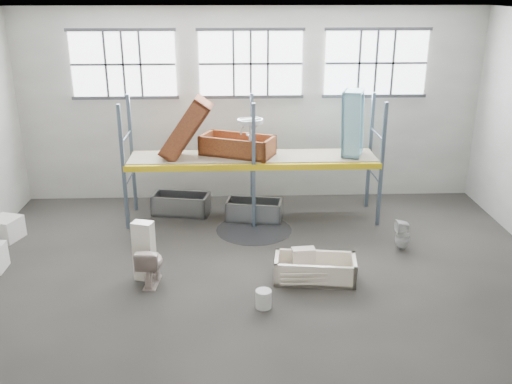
{
  "coord_description": "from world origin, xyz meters",
  "views": [
    {
      "loc": [
        -0.43,
        -9.57,
        5.47
      ],
      "look_at": [
        0.0,
        1.5,
        1.4
      ],
      "focal_mm": 39.6,
      "sensor_mm": 36.0,
      "label": 1
    }
  ],
  "objects_px": {
    "toilet_white": "(403,235)",
    "steel_tub_right": "(254,210)",
    "toilet_beige": "(151,265)",
    "blue_tub_upright": "(353,123)",
    "bathtub_beige": "(315,269)",
    "bucket": "(264,299)",
    "rust_tub_flat": "(237,146)",
    "steel_tub_left": "(181,204)",
    "cistern_tall": "(144,251)"
  },
  "relations": [
    {
      "from": "toilet_white",
      "to": "steel_tub_right",
      "type": "distance_m",
      "value": 3.67
    },
    {
      "from": "toilet_beige",
      "to": "blue_tub_upright",
      "type": "relative_size",
      "value": 0.52
    },
    {
      "from": "bathtub_beige",
      "to": "bucket",
      "type": "bearing_deg",
      "value": -129.59
    },
    {
      "from": "toilet_white",
      "to": "rust_tub_flat",
      "type": "bearing_deg",
      "value": -120.04
    },
    {
      "from": "toilet_white",
      "to": "steel_tub_left",
      "type": "distance_m",
      "value": 5.52
    },
    {
      "from": "rust_tub_flat",
      "to": "blue_tub_upright",
      "type": "distance_m",
      "value": 2.81
    },
    {
      "from": "toilet_white",
      "to": "steel_tub_right",
      "type": "height_order",
      "value": "toilet_white"
    },
    {
      "from": "steel_tub_right",
      "to": "rust_tub_flat",
      "type": "bearing_deg",
      "value": 144.83
    },
    {
      "from": "toilet_beige",
      "to": "steel_tub_right",
      "type": "height_order",
      "value": "toilet_beige"
    },
    {
      "from": "cistern_tall",
      "to": "rust_tub_flat",
      "type": "distance_m",
      "value": 3.9
    },
    {
      "from": "bucket",
      "to": "toilet_white",
      "type": "bearing_deg",
      "value": 35.49
    },
    {
      "from": "steel_tub_right",
      "to": "blue_tub_upright",
      "type": "relative_size",
      "value": 0.87
    },
    {
      "from": "rust_tub_flat",
      "to": "blue_tub_upright",
      "type": "height_order",
      "value": "blue_tub_upright"
    },
    {
      "from": "rust_tub_flat",
      "to": "blue_tub_upright",
      "type": "relative_size",
      "value": 1.12
    },
    {
      "from": "bucket",
      "to": "toilet_beige",
      "type": "bearing_deg",
      "value": 155.54
    },
    {
      "from": "toilet_beige",
      "to": "cistern_tall",
      "type": "height_order",
      "value": "cistern_tall"
    },
    {
      "from": "toilet_beige",
      "to": "steel_tub_left",
      "type": "distance_m",
      "value": 3.58
    },
    {
      "from": "steel_tub_right",
      "to": "bucket",
      "type": "bearing_deg",
      "value": -89.71
    },
    {
      "from": "bathtub_beige",
      "to": "rust_tub_flat",
      "type": "distance_m",
      "value": 4.01
    },
    {
      "from": "steel_tub_left",
      "to": "blue_tub_upright",
      "type": "xyz_separation_m",
      "value": [
        4.19,
        -0.35,
        2.14
      ]
    },
    {
      "from": "toilet_beige",
      "to": "cistern_tall",
      "type": "bearing_deg",
      "value": -47.23
    },
    {
      "from": "bathtub_beige",
      "to": "steel_tub_left",
      "type": "distance_m",
      "value": 4.6
    },
    {
      "from": "bathtub_beige",
      "to": "steel_tub_right",
      "type": "xyz_separation_m",
      "value": [
        -1.08,
        3.09,
        0.01
      ]
    },
    {
      "from": "cistern_tall",
      "to": "steel_tub_left",
      "type": "xyz_separation_m",
      "value": [
        0.41,
        3.38,
        -0.35
      ]
    },
    {
      "from": "cistern_tall",
      "to": "toilet_white",
      "type": "relative_size",
      "value": 1.78
    },
    {
      "from": "cistern_tall",
      "to": "steel_tub_left",
      "type": "height_order",
      "value": "cistern_tall"
    },
    {
      "from": "toilet_beige",
      "to": "rust_tub_flat",
      "type": "height_order",
      "value": "rust_tub_flat"
    },
    {
      "from": "blue_tub_upright",
      "to": "bucket",
      "type": "relative_size",
      "value": 4.57
    },
    {
      "from": "steel_tub_left",
      "to": "bucket",
      "type": "height_order",
      "value": "steel_tub_left"
    },
    {
      "from": "cistern_tall",
      "to": "steel_tub_right",
      "type": "bearing_deg",
      "value": 68.27
    },
    {
      "from": "bathtub_beige",
      "to": "blue_tub_upright",
      "type": "bearing_deg",
      "value": 75.93
    },
    {
      "from": "bathtub_beige",
      "to": "blue_tub_upright",
      "type": "xyz_separation_m",
      "value": [
        1.26,
        3.2,
        2.16
      ]
    },
    {
      "from": "bathtub_beige",
      "to": "bucket",
      "type": "height_order",
      "value": "bathtub_beige"
    },
    {
      "from": "cistern_tall",
      "to": "rust_tub_flat",
      "type": "height_order",
      "value": "rust_tub_flat"
    },
    {
      "from": "toilet_beige",
      "to": "bucket",
      "type": "bearing_deg",
      "value": 161.41
    },
    {
      "from": "toilet_beige",
      "to": "rust_tub_flat",
      "type": "relative_size",
      "value": 0.46
    },
    {
      "from": "toilet_beige",
      "to": "steel_tub_left",
      "type": "bearing_deg",
      "value": -88.52
    },
    {
      "from": "steel_tub_right",
      "to": "rust_tub_flat",
      "type": "height_order",
      "value": "rust_tub_flat"
    },
    {
      "from": "steel_tub_left",
      "to": "toilet_beige",
      "type": "bearing_deg",
      "value": -94.39
    },
    {
      "from": "toilet_white",
      "to": "rust_tub_flat",
      "type": "xyz_separation_m",
      "value": [
        -3.58,
        2.1,
        1.48
      ]
    },
    {
      "from": "toilet_beige",
      "to": "blue_tub_upright",
      "type": "distance_m",
      "value": 5.85
    },
    {
      "from": "blue_tub_upright",
      "to": "steel_tub_right",
      "type": "bearing_deg",
      "value": -177.33
    },
    {
      "from": "steel_tub_right",
      "to": "toilet_beige",
      "type": "bearing_deg",
      "value": -124.19
    },
    {
      "from": "bucket",
      "to": "steel_tub_right",
      "type": "bearing_deg",
      "value": 90.29
    },
    {
      "from": "toilet_white",
      "to": "steel_tub_left",
      "type": "xyz_separation_m",
      "value": [
        -5.02,
        2.28,
        -0.08
      ]
    },
    {
      "from": "bathtub_beige",
      "to": "cistern_tall",
      "type": "xyz_separation_m",
      "value": [
        -3.33,
        0.16,
        0.37
      ]
    },
    {
      "from": "cistern_tall",
      "to": "steel_tub_right",
      "type": "relative_size",
      "value": 0.9
    },
    {
      "from": "blue_tub_upright",
      "to": "bathtub_beige",
      "type": "bearing_deg",
      "value": -111.55
    },
    {
      "from": "blue_tub_upright",
      "to": "rust_tub_flat",
      "type": "bearing_deg",
      "value": 176.49
    },
    {
      "from": "bathtub_beige",
      "to": "rust_tub_flat",
      "type": "xyz_separation_m",
      "value": [
        -1.48,
        3.37,
        1.59
      ]
    }
  ]
}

